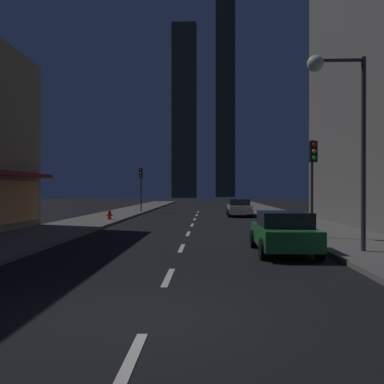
{
  "coord_description": "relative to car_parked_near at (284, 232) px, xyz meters",
  "views": [
    {
      "loc": [
        0.99,
        -7.11,
        2.18
      ],
      "look_at": [
        0.0,
        18.63,
        2.08
      ],
      "focal_mm": 38.77,
      "sensor_mm": 36.0,
      "label": 1
    }
  ],
  "objects": [
    {
      "name": "fire_hydrant_far_left",
      "position": [
        -9.5,
        14.34,
        -0.29
      ],
      "size": [
        0.42,
        0.3,
        0.65
      ],
      "color": "red",
      "rests_on": "sidewalk_left"
    },
    {
      "name": "street_lamp_right",
      "position": [
        1.78,
        -0.32,
        4.33
      ],
      "size": [
        1.96,
        0.56,
        6.58
      ],
      "color": "#38383D",
      "rests_on": "sidewalk_right"
    },
    {
      "name": "sidewalk_left",
      "position": [
        -10.6,
        24.71,
        -0.67
      ],
      "size": [
        4.0,
        76.0,
        0.15
      ],
      "primitive_type": "cube",
      "color": "#605E59",
      "rests_on": "ground"
    },
    {
      "name": "lane_marking_center",
      "position": [
        -3.6,
        8.91,
        -0.73
      ],
      "size": [
        0.16,
        38.6,
        0.01
      ],
      "color": "silver",
      "rests_on": "ground"
    },
    {
      "name": "car_parked_near",
      "position": [
        0.0,
        0.0,
        0.0
      ],
      "size": [
        1.98,
        4.24,
        1.45
      ],
      "color": "#1E722D",
      "rests_on": "ground"
    },
    {
      "name": "ground_plane",
      "position": [
        -3.6,
        24.71,
        -0.79
      ],
      "size": [
        78.0,
        136.0,
        0.1
      ],
      "primitive_type": "cube",
      "color": "black"
    },
    {
      "name": "skyscraper_distant_tall",
      "position": [
        -9.56,
        108.74,
        24.76
      ],
      "size": [
        7.16,
        7.43,
        51.01
      ],
      "primitive_type": "cube",
      "color": "#3D3A2E",
      "rests_on": "ground"
    },
    {
      "name": "skyscraper_distant_mid",
      "position": [
        3.08,
        124.2,
        32.36
      ],
      "size": [
        6.44,
        5.86,
        66.19
      ],
      "primitive_type": "cube",
      "color": "#3B382C",
      "rests_on": "ground"
    },
    {
      "name": "sidewalk_right",
      "position": [
        3.4,
        24.71,
        -0.67
      ],
      "size": [
        4.0,
        76.0,
        0.15
      ],
      "primitive_type": "cube",
      "color": "#605E59",
      "rests_on": "ground"
    },
    {
      "name": "traffic_light_near_right",
      "position": [
        1.9,
        3.6,
        2.45
      ],
      "size": [
        0.32,
        0.48,
        4.2
      ],
      "color": "#2D2D2D",
      "rests_on": "sidewalk_right"
    },
    {
      "name": "traffic_light_far_left",
      "position": [
        -9.1,
        25.43,
        2.45
      ],
      "size": [
        0.32,
        0.48,
        4.2
      ],
      "color": "#2D2D2D",
      "rests_on": "sidewalk_left"
    },
    {
      "name": "car_parked_far",
      "position": [
        0.0,
        20.35,
        0.0
      ],
      "size": [
        1.98,
        4.24,
        1.45
      ],
      "color": "silver",
      "rests_on": "ground"
    }
  ]
}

